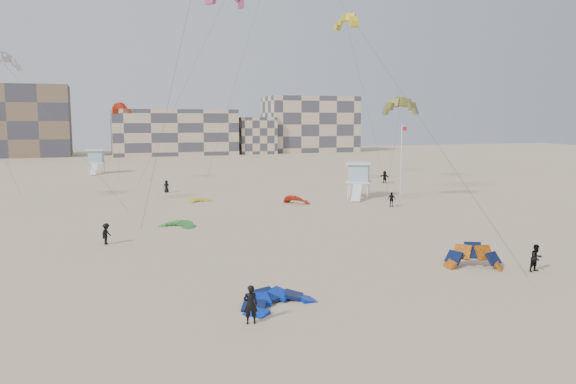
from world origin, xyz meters
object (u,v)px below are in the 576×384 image
object	(u,v)px
lifeguard_tower_near	(359,180)
kite_ground_orange	(473,268)
kite_ground_blue	(277,305)
kitesurfer_main	(251,304)

from	to	relation	value
lifeguard_tower_near	kite_ground_orange	bearing A→B (deg)	-72.23
kite_ground_blue	lifeguard_tower_near	distance (m)	40.54
kite_ground_orange	kitesurfer_main	bearing A→B (deg)	-136.12
kite_ground_orange	kitesurfer_main	xyz separation A→B (m)	(-15.89, -4.96, 0.91)
kite_ground_blue	kitesurfer_main	world-z (taller)	kitesurfer_main
kite_ground_blue	kite_ground_orange	distance (m)	14.23
kite_ground_orange	kitesurfer_main	size ratio (longest dim) A/B	1.96
kite_ground_blue	kite_ground_orange	world-z (taller)	kite_ground_orange
lifeguard_tower_near	kite_ground_blue	bearing A→B (deg)	-90.88
kite_ground_blue	kitesurfer_main	distance (m)	3.01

